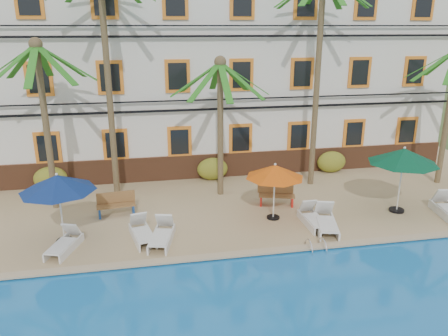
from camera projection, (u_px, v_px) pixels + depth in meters
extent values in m
plane|color=#384C23|center=(242.00, 248.00, 15.35)|extent=(100.00, 100.00, 0.00)
cube|color=tan|center=(218.00, 194.00, 19.98)|extent=(30.00, 12.00, 0.25)
cube|color=tan|center=(249.00, 253.00, 14.43)|extent=(30.00, 0.35, 0.06)
cube|color=silver|center=(201.00, 69.00, 23.07)|extent=(25.00, 6.00, 10.00)
cube|color=brown|center=(211.00, 166.00, 21.57)|extent=(25.00, 0.12, 1.20)
cube|color=orange|center=(48.00, 148.00, 19.84)|extent=(1.15, 0.10, 1.50)
cube|color=black|center=(48.00, 148.00, 19.79)|extent=(0.85, 0.04, 1.20)
cube|color=orange|center=(115.00, 145.00, 20.38)|extent=(1.15, 0.10, 1.50)
cube|color=black|center=(115.00, 145.00, 20.33)|extent=(0.85, 0.04, 1.20)
cube|color=orange|center=(180.00, 142.00, 20.91)|extent=(1.15, 0.10, 1.50)
cube|color=black|center=(180.00, 142.00, 20.87)|extent=(0.85, 0.04, 1.20)
cube|color=orange|center=(241.00, 139.00, 21.45)|extent=(1.15, 0.10, 1.50)
cube|color=black|center=(241.00, 139.00, 21.40)|extent=(0.85, 0.04, 1.20)
cube|color=orange|center=(299.00, 136.00, 21.98)|extent=(1.15, 0.10, 1.50)
cube|color=black|center=(299.00, 136.00, 21.94)|extent=(0.85, 0.04, 1.20)
cube|color=orange|center=(354.00, 134.00, 22.52)|extent=(1.15, 0.10, 1.50)
cube|color=black|center=(354.00, 134.00, 22.47)|extent=(0.85, 0.04, 1.20)
cube|color=orange|center=(406.00, 131.00, 23.05)|extent=(1.15, 0.10, 1.50)
cube|color=black|center=(407.00, 131.00, 23.01)|extent=(0.85, 0.04, 1.20)
cube|color=orange|center=(39.00, 79.00, 18.88)|extent=(1.15, 0.10, 1.50)
cube|color=black|center=(39.00, 79.00, 18.84)|extent=(0.85, 0.04, 1.20)
cube|color=orange|center=(110.00, 78.00, 19.42)|extent=(1.15, 0.10, 1.50)
cube|color=black|center=(110.00, 78.00, 19.37)|extent=(0.85, 0.04, 1.20)
cube|color=orange|center=(177.00, 76.00, 19.95)|extent=(1.15, 0.10, 1.50)
cube|color=black|center=(178.00, 76.00, 19.91)|extent=(0.85, 0.04, 1.20)
cube|color=orange|center=(241.00, 75.00, 20.49)|extent=(1.15, 0.10, 1.50)
cube|color=black|center=(242.00, 75.00, 20.44)|extent=(0.85, 0.04, 1.20)
cube|color=orange|center=(302.00, 74.00, 21.02)|extent=(1.15, 0.10, 1.50)
cube|color=black|center=(302.00, 74.00, 20.98)|extent=(0.85, 0.04, 1.20)
cube|color=orange|center=(360.00, 72.00, 21.56)|extent=(1.15, 0.10, 1.50)
cube|color=black|center=(360.00, 73.00, 21.51)|extent=(0.85, 0.04, 1.20)
cube|color=orange|center=(414.00, 71.00, 22.10)|extent=(1.15, 0.10, 1.50)
cube|color=black|center=(415.00, 71.00, 22.05)|extent=(0.85, 0.04, 1.20)
cube|color=orange|center=(29.00, 0.00, 17.89)|extent=(1.15, 0.10, 1.50)
cube|color=black|center=(28.00, 0.00, 17.85)|extent=(0.85, 0.04, 1.20)
cube|color=orange|center=(104.00, 1.00, 18.43)|extent=(1.15, 0.10, 1.50)
cube|color=black|center=(104.00, 1.00, 18.38)|extent=(0.85, 0.04, 1.20)
cube|color=orange|center=(175.00, 1.00, 18.96)|extent=(1.15, 0.10, 1.50)
cube|color=black|center=(175.00, 1.00, 18.92)|extent=(0.85, 0.04, 1.20)
cube|color=orange|center=(242.00, 2.00, 19.50)|extent=(1.15, 0.10, 1.50)
cube|color=black|center=(242.00, 2.00, 19.45)|extent=(0.85, 0.04, 1.20)
cube|color=orange|center=(306.00, 3.00, 20.04)|extent=(1.15, 0.10, 1.50)
cube|color=black|center=(306.00, 3.00, 19.99)|extent=(0.85, 0.04, 1.20)
cube|color=orange|center=(366.00, 3.00, 20.57)|extent=(1.15, 0.10, 1.50)
cube|color=black|center=(367.00, 3.00, 20.52)|extent=(0.85, 0.04, 1.20)
cube|color=orange|center=(423.00, 4.00, 21.11)|extent=(1.15, 0.10, 1.50)
cube|color=black|center=(424.00, 4.00, 21.06)|extent=(0.85, 0.04, 1.20)
cube|color=black|center=(211.00, 109.00, 20.56)|extent=(25.00, 0.08, 0.10)
cube|color=black|center=(211.00, 100.00, 20.42)|extent=(25.00, 0.08, 0.06)
cube|color=black|center=(210.00, 36.00, 19.54)|extent=(25.00, 0.08, 0.10)
cube|color=black|center=(210.00, 26.00, 19.40)|extent=(25.00, 0.08, 0.06)
cylinder|color=brown|center=(47.00, 130.00, 17.15)|extent=(0.26, 0.26, 6.55)
sphere|color=brown|center=(36.00, 44.00, 16.14)|extent=(0.50, 0.50, 0.50)
cube|color=#216B19|center=(44.00, 61.00, 17.33)|extent=(0.28, 2.10, 1.40)
cube|color=#216B19|center=(22.00, 62.00, 16.91)|extent=(1.69, 1.69, 1.40)
cube|color=#216B19|center=(8.00, 63.00, 16.17)|extent=(2.10, 0.28, 1.40)
cube|color=#216B19|center=(12.00, 65.00, 15.53)|extent=(1.69, 1.69, 1.40)
cube|color=#216B19|center=(32.00, 65.00, 15.38)|extent=(0.28, 2.10, 1.40)
cube|color=#216B19|center=(55.00, 64.00, 15.79)|extent=(1.69, 1.69, 1.40)
cube|color=#216B19|center=(67.00, 63.00, 16.54)|extent=(2.10, 0.28, 1.40)
cube|color=#216B19|center=(62.00, 61.00, 17.17)|extent=(1.69, 1.69, 1.40)
cylinder|color=brown|center=(109.00, 88.00, 18.02)|extent=(0.26, 0.26, 9.50)
cylinder|color=brown|center=(220.00, 131.00, 18.72)|extent=(0.26, 0.26, 5.79)
sphere|color=brown|center=(220.00, 62.00, 17.83)|extent=(0.50, 0.50, 0.50)
cube|color=#216B19|center=(216.00, 76.00, 19.01)|extent=(0.28, 2.10, 1.40)
cube|color=#216B19|center=(200.00, 77.00, 18.60)|extent=(1.69, 1.69, 1.40)
cube|color=#216B19|center=(195.00, 79.00, 17.85)|extent=(2.10, 0.28, 1.40)
cube|color=#216B19|center=(205.00, 81.00, 17.22)|extent=(1.69, 1.69, 1.40)
cube|color=#216B19|center=(225.00, 82.00, 17.06)|extent=(0.28, 2.10, 1.40)
cube|color=#216B19|center=(242.00, 81.00, 17.48)|extent=(1.69, 1.69, 1.40)
cube|color=#216B19|center=(245.00, 78.00, 18.22)|extent=(2.10, 0.28, 1.40)
cube|color=#216B19|center=(234.00, 77.00, 18.86)|extent=(1.69, 1.69, 1.40)
cylinder|color=brown|center=(317.00, 86.00, 19.46)|extent=(0.26, 0.26, 9.30)
cylinder|color=brown|center=(447.00, 119.00, 20.10)|extent=(0.26, 0.26, 6.25)
cube|color=#216B19|center=(441.00, 63.00, 20.33)|extent=(0.28, 2.10, 1.40)
cube|color=#216B19|center=(430.00, 63.00, 19.91)|extent=(1.69, 1.69, 1.40)
cube|color=#216B19|center=(435.00, 65.00, 19.17)|extent=(2.10, 0.28, 1.40)
ellipsoid|color=#37631C|center=(51.00, 178.00, 19.94)|extent=(1.50, 0.90, 1.10)
ellipsoid|color=#37631C|center=(212.00, 169.00, 21.28)|extent=(1.50, 0.90, 1.10)
ellipsoid|color=#37631C|center=(331.00, 162.00, 22.38)|extent=(1.50, 0.90, 1.10)
cylinder|color=black|center=(65.00, 241.00, 15.22)|extent=(0.57, 0.57, 0.08)
cylinder|color=silver|center=(61.00, 210.00, 14.86)|extent=(0.06, 0.06, 2.44)
cone|color=navy|center=(57.00, 183.00, 14.56)|extent=(2.55, 2.55, 0.56)
sphere|color=silver|center=(56.00, 174.00, 14.47)|extent=(0.10, 0.10, 0.10)
cylinder|color=black|center=(273.00, 217.00, 17.11)|extent=(0.51, 0.51, 0.07)
cylinder|color=silver|center=(274.00, 192.00, 16.78)|extent=(0.06, 0.06, 2.17)
cone|color=#CC4D0B|center=(275.00, 171.00, 16.52)|extent=(2.26, 2.26, 0.50)
sphere|color=silver|center=(275.00, 164.00, 16.43)|extent=(0.10, 0.10, 0.10)
cylinder|color=black|center=(396.00, 210.00, 17.76)|extent=(0.61, 0.61, 0.09)
cylinder|color=silver|center=(400.00, 181.00, 17.37)|extent=(0.06, 0.06, 2.62)
cone|color=#054127|center=(404.00, 156.00, 17.05)|extent=(2.73, 2.73, 0.60)
sphere|color=silver|center=(405.00, 148.00, 16.95)|extent=(0.10, 0.10, 0.10)
cube|color=silver|center=(60.00, 246.00, 14.33)|extent=(0.91, 1.30, 0.05)
cube|color=silver|center=(72.00, 229.00, 15.04)|extent=(0.66, 0.59, 0.59)
cube|color=silver|center=(57.00, 246.00, 14.63)|extent=(0.61, 1.61, 0.27)
cube|color=silver|center=(72.00, 248.00, 14.55)|extent=(0.61, 1.61, 0.27)
cube|color=silver|center=(144.00, 235.00, 15.09)|extent=(0.83, 1.35, 0.06)
cube|color=silver|center=(138.00, 219.00, 15.79)|extent=(0.66, 0.57, 0.63)
cube|color=silver|center=(134.00, 237.00, 15.25)|extent=(0.42, 1.77, 0.29)
cube|color=silver|center=(151.00, 234.00, 15.46)|extent=(0.42, 1.77, 0.29)
cube|color=silver|center=(160.00, 238.00, 14.85)|extent=(0.89, 1.41, 0.06)
cube|color=silver|center=(165.00, 220.00, 15.63)|extent=(0.70, 0.61, 0.65)
cube|color=silver|center=(153.00, 239.00, 15.15)|extent=(0.50, 1.81, 0.30)
cube|color=silver|center=(170.00, 239.00, 15.12)|extent=(0.50, 1.81, 0.30)
cube|color=silver|center=(316.00, 220.00, 16.21)|extent=(0.59, 1.26, 0.06)
cube|color=silver|center=(307.00, 206.00, 16.95)|extent=(0.58, 0.47, 0.63)
cube|color=silver|center=(306.00, 222.00, 16.43)|extent=(0.07, 1.78, 0.29)
cube|color=silver|center=(320.00, 221.00, 16.54)|extent=(0.07, 1.78, 0.29)
cube|color=silver|center=(327.00, 224.00, 15.79)|extent=(0.99, 1.52, 0.06)
cube|color=silver|center=(324.00, 207.00, 16.63)|extent=(0.76, 0.67, 0.70)
cube|color=silver|center=(317.00, 225.00, 16.12)|extent=(0.59, 1.94, 0.32)
cube|color=silver|center=(335.00, 226.00, 16.07)|extent=(0.59, 1.94, 0.32)
cube|color=silver|center=(442.00, 196.00, 17.74)|extent=(0.75, 0.64, 0.72)
cube|color=silver|center=(441.00, 213.00, 17.19)|extent=(0.43, 2.04, 0.33)
cube|color=olive|center=(116.00, 205.00, 17.23)|extent=(1.54, 0.60, 0.06)
cube|color=olive|center=(115.00, 197.00, 17.35)|extent=(1.50, 0.21, 0.45)
cube|color=navy|center=(100.00, 213.00, 17.13)|extent=(0.13, 0.46, 0.40)
cube|color=navy|center=(133.00, 209.00, 17.48)|extent=(0.13, 0.46, 0.40)
cube|color=olive|center=(277.00, 196.00, 18.23)|extent=(1.57, 0.85, 0.06)
cube|color=olive|center=(277.00, 188.00, 18.35)|extent=(1.46, 0.47, 0.45)
cube|color=red|center=(261.00, 200.00, 18.35)|extent=(0.20, 0.45, 0.40)
cube|color=red|center=(292.00, 201.00, 18.24)|extent=(0.20, 0.45, 0.40)
torus|color=silver|center=(309.00, 250.00, 14.71)|extent=(0.04, 0.74, 0.74)
torus|color=silver|center=(323.00, 248.00, 14.80)|extent=(0.04, 0.74, 0.74)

